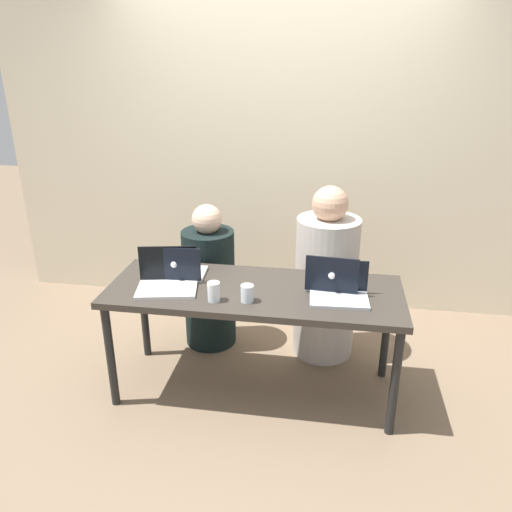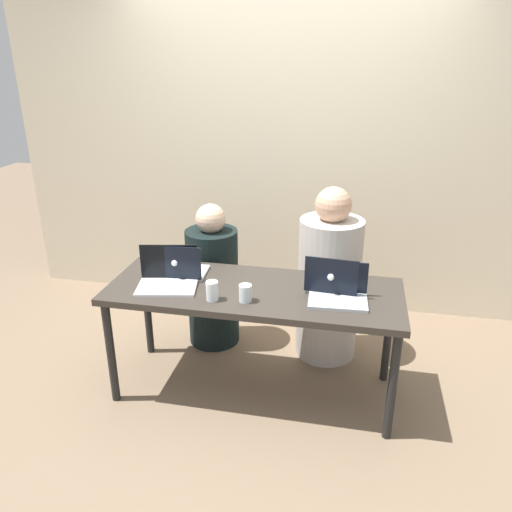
% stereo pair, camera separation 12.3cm
% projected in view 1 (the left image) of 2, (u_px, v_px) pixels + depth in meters
% --- Properties ---
extents(ground_plane, '(12.00, 12.00, 0.00)m').
position_uv_depth(ground_plane, '(254.00, 388.00, 3.18)').
color(ground_plane, '#77624D').
extents(back_wall, '(4.50, 0.10, 2.67)m').
position_uv_depth(back_wall, '(281.00, 143.00, 3.88)').
color(back_wall, beige).
rests_on(back_wall, ground).
extents(desk, '(1.72, 0.65, 0.71)m').
position_uv_depth(desk, '(254.00, 299.00, 2.94)').
color(desk, '#332D27').
rests_on(desk, ground).
extents(person_on_left, '(0.42, 0.42, 1.05)m').
position_uv_depth(person_on_left, '(209.00, 284.00, 3.54)').
color(person_on_left, black).
rests_on(person_on_left, ground).
extents(person_on_right, '(0.42, 0.42, 1.21)m').
position_uv_depth(person_on_right, '(326.00, 282.00, 3.40)').
color(person_on_right, '#B8AFA5').
rests_on(person_on_right, ground).
extents(laptop_front_left, '(0.38, 0.30, 0.23)m').
position_uv_depth(laptop_front_left, '(167.00, 280.00, 2.91)').
color(laptop_front_left, silver).
rests_on(laptop_front_left, desk).
extents(laptop_back_left, '(0.33, 0.27, 0.22)m').
position_uv_depth(laptop_back_left, '(178.00, 270.00, 3.04)').
color(laptop_back_left, silver).
rests_on(laptop_back_left, desk).
extents(laptop_back_right, '(0.32, 0.28, 0.23)m').
position_uv_depth(laptop_back_right, '(332.00, 281.00, 2.89)').
color(laptop_back_right, '#AFB9B4').
rests_on(laptop_back_right, desk).
extents(laptop_front_right, '(0.33, 0.24, 0.20)m').
position_uv_depth(laptop_front_right, '(339.00, 291.00, 2.78)').
color(laptop_front_right, '#B0B5BC').
rests_on(laptop_front_right, desk).
extents(water_glass_center, '(0.07, 0.07, 0.10)m').
position_uv_depth(water_glass_center, '(247.00, 294.00, 2.75)').
color(water_glass_center, silver).
rests_on(water_glass_center, desk).
extents(water_glass_left, '(0.07, 0.07, 0.11)m').
position_uv_depth(water_glass_left, '(214.00, 293.00, 2.76)').
color(water_glass_left, white).
rests_on(water_glass_left, desk).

